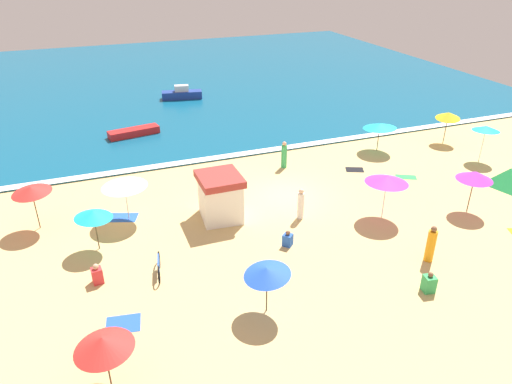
# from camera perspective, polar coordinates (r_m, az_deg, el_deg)

# --- Properties ---
(ground_plane) EXTENTS (60.00, 60.00, 0.00)m
(ground_plane) POSITION_cam_1_polar(r_m,az_deg,el_deg) (26.57, 3.61, -0.42)
(ground_plane) COLOR #D8B775
(ocean_water) EXTENTS (60.00, 44.00, 0.10)m
(ocean_water) POSITION_cam_1_polar(r_m,az_deg,el_deg) (51.80, -9.40, 13.33)
(ocean_water) COLOR #0F567A
(ocean_water) RESTS_ON ground_plane
(wave_breaker_foam) EXTENTS (57.00, 0.70, 0.01)m
(wave_breaker_foam) POSITION_cam_1_polar(r_m,az_deg,el_deg) (31.81, -1.01, 4.72)
(wave_breaker_foam) COLOR white
(wave_breaker_foam) RESTS_ON ocean_water
(lifeguard_cabana) EXTENTS (2.10, 2.30, 2.37)m
(lifeguard_cabana) POSITION_cam_1_polar(r_m,az_deg,el_deg) (23.91, -4.32, -0.53)
(lifeguard_cabana) COLOR white
(lifeguard_cabana) RESTS_ON ground_plane
(beach_umbrella_0) EXTENTS (1.71, 1.68, 2.09)m
(beach_umbrella_0) POSITION_cam_1_polar(r_m,az_deg,el_deg) (22.25, -19.00, -2.53)
(beach_umbrella_0) COLOR #4C3823
(beach_umbrella_0) RESTS_ON ground_plane
(beach_umbrella_1) EXTENTS (2.95, 2.96, 2.02)m
(beach_umbrella_1) POSITION_cam_1_polar(r_m,az_deg,el_deg) (32.91, 14.67, 7.71)
(beach_umbrella_1) COLOR #4C3823
(beach_umbrella_1) RESTS_ON ground_plane
(beach_umbrella_2) EXTENTS (2.57, 2.57, 2.26)m
(beach_umbrella_2) POSITION_cam_1_polar(r_m,az_deg,el_deg) (26.56, 24.85, 1.80)
(beach_umbrella_2) COLOR #4C3823
(beach_umbrella_2) RESTS_ON ground_plane
(beach_umbrella_3) EXTENTS (1.92, 1.89, 2.09)m
(beach_umbrella_3) POSITION_cam_1_polar(r_m,az_deg,el_deg) (17.57, 1.32, -9.55)
(beach_umbrella_3) COLOR #4C3823
(beach_umbrella_3) RESTS_ON ground_plane
(beach_umbrella_4) EXTENTS (2.00, 1.98, 2.03)m
(beach_umbrella_4) POSITION_cam_1_polar(r_m,az_deg,el_deg) (15.69, -17.91, -16.92)
(beach_umbrella_4) COLOR #4C3823
(beach_umbrella_4) RESTS_ON ground_plane
(beach_umbrella_5) EXTENTS (2.32, 2.33, 2.38)m
(beach_umbrella_5) POSITION_cam_1_polar(r_m,az_deg,el_deg) (33.53, 25.95, 6.90)
(beach_umbrella_5) COLOR silver
(beach_umbrella_5) RESTS_ON ground_plane
(beach_umbrella_6) EXTENTS (2.88, 2.88, 2.28)m
(beach_umbrella_6) POSITION_cam_1_polar(r_m,az_deg,el_deg) (24.15, -15.59, 1.04)
(beach_umbrella_6) COLOR silver
(beach_umbrella_6) RESTS_ON ground_plane
(beach_umbrella_7) EXTENTS (2.58, 2.58, 2.34)m
(beach_umbrella_7) POSITION_cam_1_polar(r_m,az_deg,el_deg) (24.92, -25.44, 0.24)
(beach_umbrella_7) COLOR #4C3823
(beach_umbrella_7) RESTS_ON ground_plane
(beach_umbrella_8) EXTENTS (3.06, 3.06, 2.37)m
(beach_umbrella_8) POSITION_cam_1_polar(r_m,az_deg,el_deg) (24.37, 15.47, 1.47)
(beach_umbrella_8) COLOR silver
(beach_umbrella_8) RESTS_ON ground_plane
(beach_umbrella_9) EXTENTS (2.37, 2.37, 2.30)m
(beach_umbrella_9) POSITION_cam_1_polar(r_m,az_deg,el_deg) (35.82, 22.12, 8.53)
(beach_umbrella_9) COLOR #4C3823
(beach_umbrella_9) RESTS_ON ground_plane
(beach_tent) EXTENTS (2.79, 2.75, 1.12)m
(beach_tent) POSITION_cam_1_polar(r_m,az_deg,el_deg) (31.03, 28.14, 1.61)
(beach_tent) COLOR green
(beach_tent) RESTS_ON ground_plane
(parked_bicycle) EXTENTS (0.39, 1.80, 0.76)m
(parked_bicycle) POSITION_cam_1_polar(r_m,az_deg,el_deg) (20.69, -11.60, -8.71)
(parked_bicycle) COLOR black
(parked_bicycle) RESTS_ON ground_plane
(beachgoer_0) EXTENTS (0.52, 0.52, 0.92)m
(beachgoer_0) POSITION_cam_1_polar(r_m,az_deg,el_deg) (20.57, 20.09, -10.27)
(beachgoer_0) COLOR green
(beachgoer_0) RESTS_ON ground_plane
(beachgoer_2) EXTENTS (0.55, 0.55, 1.75)m
(beachgoer_2) POSITION_cam_1_polar(r_m,az_deg,el_deg) (22.18, 20.29, -5.97)
(beachgoer_2) COLOR orange
(beachgoer_2) RESTS_ON ground_plane
(beachgoer_3) EXTENTS (0.57, 0.57, 0.79)m
(beachgoer_3) POSITION_cam_1_polar(r_m,az_deg,el_deg) (22.12, 3.83, -5.69)
(beachgoer_3) COLOR blue
(beachgoer_3) RESTS_ON ground_plane
(beachgoer_4) EXTENTS (0.50, 0.50, 1.72)m
(beachgoer_4) POSITION_cam_1_polar(r_m,az_deg,el_deg) (29.67, 3.40, 4.44)
(beachgoer_4) COLOR green
(beachgoer_4) RESTS_ON ground_plane
(beachgoer_5) EXTENTS (0.59, 0.59, 0.81)m
(beachgoer_5) POSITION_cam_1_polar(r_m,az_deg,el_deg) (28.49, -4.81, 2.30)
(beachgoer_5) COLOR blue
(beachgoer_5) RESTS_ON ground_plane
(beachgoer_6) EXTENTS (0.43, 0.43, 1.67)m
(beachgoer_6) POSITION_cam_1_polar(r_m,az_deg,el_deg) (24.08, 5.39, -1.48)
(beachgoer_6) COLOR white
(beachgoer_6) RESTS_ON ground_plane
(beachgoer_7) EXTENTS (0.47, 0.47, 0.92)m
(beachgoer_7) POSITION_cam_1_polar(r_m,az_deg,el_deg) (20.85, -18.56, -9.40)
(beachgoer_7) COLOR red
(beachgoer_7) RESTS_ON ground_plane
(beach_towel_0) EXTENTS (1.30, 1.12, 0.01)m
(beach_towel_0) POSITION_cam_1_polar(r_m,az_deg,el_deg) (30.22, 11.78, 2.64)
(beach_towel_0) COLOR black
(beach_towel_0) RESTS_ON ground_plane
(beach_towel_1) EXTENTS (1.83, 1.43, 0.01)m
(beach_towel_1) POSITION_cam_1_polar(r_m,az_deg,el_deg) (25.36, -15.90, -2.96)
(beach_towel_1) COLOR blue
(beach_towel_1) RESTS_ON ground_plane
(beach_towel_2) EXTENTS (1.36, 1.12, 0.01)m
(beach_towel_2) POSITION_cam_1_polar(r_m,az_deg,el_deg) (30.04, 17.60, 1.73)
(beach_towel_2) COLOR green
(beach_towel_2) RESTS_ON ground_plane
(beach_towel_4) EXTENTS (1.39, 1.17, 0.01)m
(beach_towel_4) POSITION_cam_1_polar(r_m,az_deg,el_deg) (18.81, -15.68, -15.05)
(beach_towel_4) COLOR blue
(beach_towel_4) RESTS_ON ground_plane
(small_boat_0) EXTENTS (3.77, 1.61, 0.51)m
(small_boat_0) POSITION_cam_1_polar(r_m,az_deg,el_deg) (35.95, -14.48, 7.00)
(small_boat_0) COLOR red
(small_boat_0) RESTS_ON ocean_water
(small_boat_1) EXTENTS (3.69, 1.72, 1.21)m
(small_boat_1) POSITION_cam_1_polar(r_m,az_deg,el_deg) (44.25, -8.90, 11.58)
(small_boat_1) COLOR navy
(small_boat_1) RESTS_ON ocean_water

